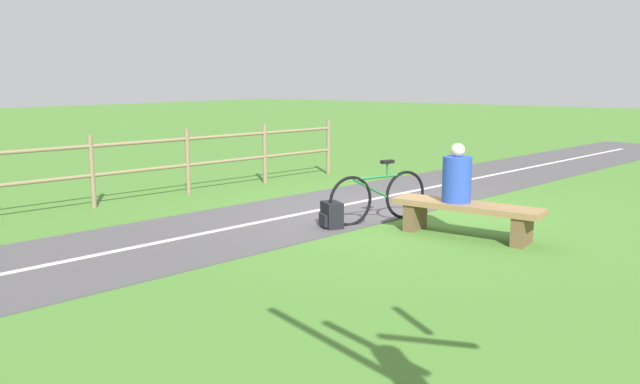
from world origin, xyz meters
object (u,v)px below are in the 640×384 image
(bicycle, at_px, (379,196))
(backpack, at_px, (331,216))
(bench, at_px, (466,213))
(person_seated, at_px, (457,177))

(bicycle, xyz_separation_m, backpack, (0.30, 0.73, -0.20))
(bench, height_order, bicycle, bicycle)
(person_seated, bearing_deg, backpack, 21.78)
(person_seated, bearing_deg, bicycle, -4.35)
(person_seated, xyz_separation_m, bicycle, (1.22, -0.02, -0.40))
(bench, xyz_separation_m, backpack, (1.67, 0.72, -0.14))
(bench, relative_size, bicycle, 1.24)
(bench, relative_size, person_seated, 2.56)
(bicycle, height_order, backpack, bicycle)
(bench, xyz_separation_m, bicycle, (1.37, -0.01, 0.06))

